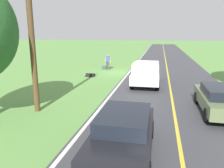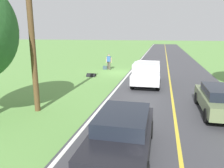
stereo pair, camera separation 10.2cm
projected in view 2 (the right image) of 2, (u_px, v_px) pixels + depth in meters
The scene contains 11 objects.
ground_plane at pixel (121, 73), 22.35m from camera, with size 200.00×200.00×0.00m, color #609347.
road_surface at pixel (169, 75), 21.32m from camera, with size 8.12×120.00×0.00m, color #3D3D42.
lane_edge_line at pixel (129, 73), 22.16m from camera, with size 0.16×117.60×0.00m, color silver.
lane_centre_line at pixel (169, 75), 21.32m from camera, with size 0.14×117.60×0.00m, color gold.
hitchhiker_walking at pixel (109, 61), 24.12m from camera, with size 0.62×0.51×1.75m.
suitcase_carried at pixel (105, 68), 24.31m from camera, with size 0.20×0.46×0.40m, color #384C56.
pickup_truck_passing at pixel (146, 73), 16.95m from camera, with size 2.18×5.44×1.82m.
sedan_ahead_same_lane at pixel (122, 132), 7.26m from camera, with size 1.95×4.41×1.41m.
sedan_mid_oncoming at pixel (221, 99), 10.88m from camera, with size 1.95×4.41×1.41m.
utility_pole_roadside at pixel (31, 27), 10.52m from camera, with size 0.28×0.28×8.46m, color brown.
drainage_culvert at pixel (91, 76), 20.43m from camera, with size 0.60×0.60×0.80m, color black.
Camera 2 is at (-4.00, 21.67, 3.97)m, focal length 35.14 mm.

